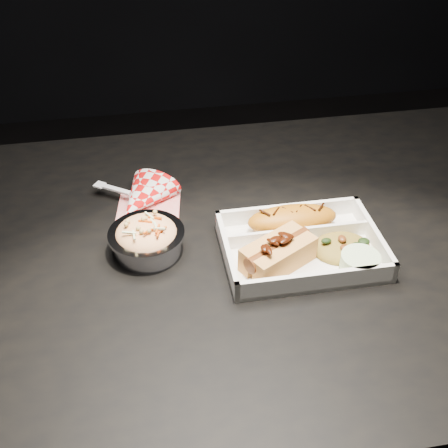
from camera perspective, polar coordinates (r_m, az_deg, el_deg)
The scene contains 8 objects.
dining_table at distance 1.00m, azimuth 2.28°, elevation -5.66°, with size 1.20×0.80×0.75m.
food_tray at distance 0.91m, azimuth 7.78°, elevation -2.51°, with size 0.25×0.18×0.04m.
fried_pastry at distance 0.94m, azimuth 6.95°, elevation 0.51°, with size 0.15×0.06×0.04m, color #BC6B12.
hotdog at distance 0.87m, azimuth 5.53°, elevation -2.83°, with size 0.13×0.11×0.06m.
fried_rice_mound at distance 0.91m, azimuth 11.96°, elevation -1.87°, with size 0.10×0.08×0.03m, color olive.
cupcake_liner at distance 0.88m, azimuth 13.62°, elevation -3.89°, with size 0.06×0.06×0.03m, color beige.
foil_coleslaw_cup at distance 0.90m, azimuth -7.86°, elevation -1.34°, with size 0.12×0.12×0.07m.
napkin_fork at distance 1.01m, azimuth -8.31°, elevation 2.58°, with size 0.16×0.15×0.10m.
Camera 1 is at (-0.16, -0.70, 1.35)m, focal length 45.00 mm.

